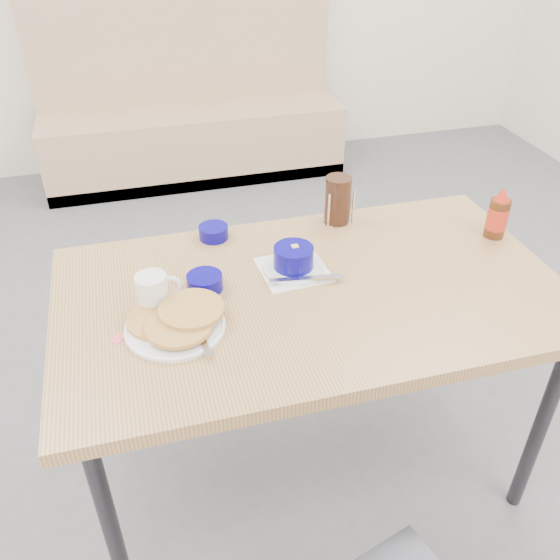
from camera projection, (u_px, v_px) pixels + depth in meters
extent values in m
plane|color=slate|center=(329.00, 526.00, 1.88)|extent=(6.00, 6.00, 0.00)
cube|color=tan|center=(195.00, 142.00, 3.90)|extent=(1.90, 0.55, 0.45)
cube|color=tan|center=(183.00, 56.00, 3.79)|extent=(1.90, 0.12, 1.00)
cube|color=#2D2D33|center=(197.00, 168.00, 4.00)|extent=(1.90, 0.55, 0.08)
cube|color=tan|center=(312.00, 294.00, 1.65)|extent=(1.40, 0.80, 0.04)
cylinder|color=#2D2D33|center=(111.00, 528.00, 1.48)|extent=(0.04, 0.04, 0.72)
cylinder|color=#2D2D33|center=(540.00, 426.00, 1.75)|extent=(0.04, 0.04, 0.72)
cylinder|color=#2D2D33|center=(104.00, 359.00, 1.99)|extent=(0.04, 0.04, 0.72)
cylinder|color=#2D2D33|center=(438.00, 301.00, 2.26)|extent=(0.04, 0.04, 0.72)
cylinder|color=white|center=(175.00, 328.00, 1.49)|extent=(0.25, 0.25, 0.01)
cylinder|color=tan|center=(160.00, 319.00, 1.50)|extent=(0.17, 0.17, 0.01)
cylinder|color=tan|center=(179.00, 326.00, 1.46)|extent=(0.17, 0.17, 0.01)
cylinder|color=tan|center=(191.00, 309.00, 1.50)|extent=(0.17, 0.17, 0.01)
cube|color=silver|center=(204.00, 342.00, 1.43)|extent=(0.03, 0.11, 0.00)
cylinder|color=white|center=(152.00, 291.00, 1.55)|extent=(0.08, 0.08, 0.09)
cylinder|color=black|center=(150.00, 278.00, 1.53)|extent=(0.07, 0.07, 0.00)
torus|color=white|center=(170.00, 287.00, 1.56)|extent=(0.07, 0.02, 0.07)
cube|color=white|center=(293.00, 270.00, 1.71)|extent=(0.20, 0.20, 0.00)
cylinder|color=white|center=(293.00, 268.00, 1.71)|extent=(0.18, 0.18, 0.01)
cylinder|color=#090572|center=(294.00, 257.00, 1.69)|extent=(0.11, 0.11, 0.06)
cylinder|color=white|center=(294.00, 249.00, 1.67)|extent=(0.10, 0.10, 0.01)
cube|color=#F4DB60|center=(295.00, 247.00, 1.68)|extent=(0.02, 0.02, 0.01)
cube|color=silver|center=(306.00, 278.00, 1.65)|extent=(0.21, 0.05, 0.01)
cylinder|color=#090572|center=(214.00, 232.00, 1.85)|extent=(0.09, 0.09, 0.04)
cylinder|color=#090572|center=(205.00, 282.00, 1.63)|extent=(0.10, 0.10, 0.04)
cylinder|color=#321A0F|center=(338.00, 200.00, 1.91)|extent=(0.10, 0.10, 0.16)
cube|color=silver|center=(338.00, 221.00, 1.95)|extent=(0.10, 0.06, 0.00)
cylinder|color=silver|center=(329.00, 209.00, 1.89)|extent=(0.01, 0.01, 0.11)
cylinder|color=silver|center=(353.00, 206.00, 1.90)|extent=(0.01, 0.01, 0.11)
cylinder|color=silver|center=(325.00, 204.00, 1.92)|extent=(0.01, 0.01, 0.11)
cylinder|color=silver|center=(349.00, 201.00, 1.94)|extent=(0.01, 0.01, 0.11)
cylinder|color=silver|center=(332.00, 211.00, 1.92)|extent=(0.03, 0.03, 0.08)
cylinder|color=#3F3326|center=(345.00, 209.00, 1.93)|extent=(0.03, 0.03, 0.08)
cylinder|color=#47230F|center=(497.00, 218.00, 1.84)|extent=(0.06, 0.06, 0.12)
cylinder|color=#D64418|center=(497.00, 218.00, 1.84)|extent=(0.06, 0.06, 0.07)
cone|color=red|center=(503.00, 194.00, 1.79)|extent=(0.05, 0.05, 0.04)
cube|color=#F6525A|center=(119.00, 339.00, 1.46)|extent=(0.04, 0.04, 0.00)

